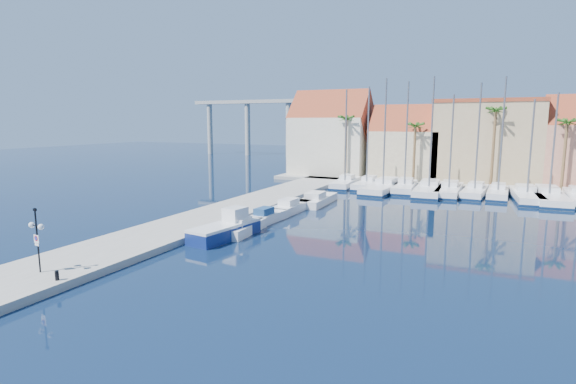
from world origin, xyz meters
name	(u,v)px	position (x,y,z in m)	size (l,w,h in m)	color
ground	(227,270)	(0.00, 0.00, 0.00)	(260.00, 260.00, 0.00)	black
quay_west	(224,213)	(-9.00, 13.50, 0.25)	(6.00, 77.00, 0.50)	gray
shore_north	(461,181)	(10.00, 48.00, 0.25)	(54.00, 16.00, 0.50)	gray
lamp_post	(37,230)	(-8.64, -6.05, 2.95)	(1.26, 0.44, 3.72)	black
bollard	(57,276)	(-6.60, -6.55, 0.76)	(0.21, 0.21, 0.53)	black
fishing_boat	(226,229)	(-4.18, 6.47, 0.74)	(3.02, 6.63, 2.24)	navy
motorboat_west_0	(243,227)	(-3.72, 8.24, 0.51)	(2.11, 5.49, 1.40)	white
motorboat_west_1	(266,217)	(-3.92, 12.65, 0.51)	(1.96, 5.15, 1.40)	white
motorboat_west_2	(291,207)	(-3.90, 17.94, 0.51)	(2.20, 6.18, 1.40)	white
motorboat_west_3	(317,199)	(-3.08, 22.99, 0.51)	(2.58, 7.40, 1.40)	white
sailboat_0	(346,182)	(-4.24, 36.83, 0.61)	(3.06, 9.27, 13.16)	white
sailboat_1	(368,184)	(-1.15, 36.80, 0.64)	(2.40, 8.39, 13.44)	white
sailboat_2	(385,187)	(1.51, 35.37, 0.58)	(3.96, 12.19, 14.27)	white
sailboat_3	(405,186)	(3.92, 36.38, 0.61)	(3.24, 9.66, 13.90)	white
sailboat_4	(429,189)	(7.08, 35.61, 0.58)	(3.48, 11.58, 14.30)	white
sailboat_5	(449,190)	(9.42, 35.88, 0.58)	(2.68, 10.11, 12.13)	white
sailboat_6	(475,191)	(12.38, 36.05, 0.62)	(3.05, 9.15, 13.41)	white
sailboat_7	(498,192)	(14.90, 36.14, 0.64)	(2.48, 8.55, 14.05)	white
sailboat_8	(526,195)	(17.85, 35.54, 0.56)	(3.70, 10.78, 11.42)	white
sailboat_9	(548,196)	(20.08, 35.74, 0.56)	(3.76, 12.09, 12.08)	white
building_0	(332,137)	(-10.00, 47.00, 6.52)	(12.30, 9.00, 13.50)	beige
building_1	(407,146)	(2.00, 47.00, 5.30)	(10.30, 8.00, 11.00)	tan
building_2	(486,141)	(13.00, 48.00, 6.26)	(14.20, 10.20, 11.50)	tan
palm_0	(346,121)	(-6.00, 42.00, 9.08)	(2.60, 2.60, 10.15)	brown
palm_1	(415,127)	(4.00, 42.00, 8.14)	(2.60, 2.60, 9.15)	brown
palm_2	(496,113)	(14.00, 42.00, 10.02)	(2.60, 2.60, 11.15)	brown
palm_3	(567,124)	(22.00, 42.00, 8.61)	(2.60, 2.60, 9.65)	brown
viaduct	(271,116)	(-39.07, 82.00, 10.25)	(48.00, 2.20, 14.45)	#9E9E99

